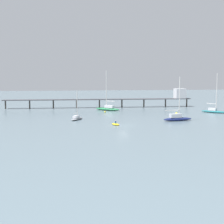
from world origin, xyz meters
name	(u,v)px	position (x,y,z in m)	size (l,w,h in m)	color
ground_plane	(123,126)	(0.00, 0.00, 0.00)	(400.00, 400.00, 0.00)	slate
pier	(135,97)	(13.37, 44.14, 3.87)	(69.28, 5.52, 6.92)	#4C4C51
sailboat_navy	(177,118)	(15.45, 5.73, 0.81)	(8.10, 2.86, 11.36)	navy
sailboat_gray	(77,118)	(-10.06, 11.98, 0.53)	(4.21, 6.14, 7.65)	gray
sailboat_teal	(214,110)	(33.94, 21.88, 0.72)	(7.50, 7.96, 12.54)	#1E727A
sailboat_green	(108,108)	(1.60, 34.11, 0.82)	(8.49, 7.73, 13.55)	#287F4C
dinghy_yellow	(116,124)	(-1.48, 1.21, 0.20)	(2.08, 3.23, 1.14)	yellow
mooring_buoy_outer	(105,112)	(-0.31, 27.51, 0.27)	(0.54, 0.54, 0.54)	yellow
mooring_buoy_near	(176,114)	(19.66, 17.43, 0.43)	(0.85, 0.85, 0.85)	yellow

